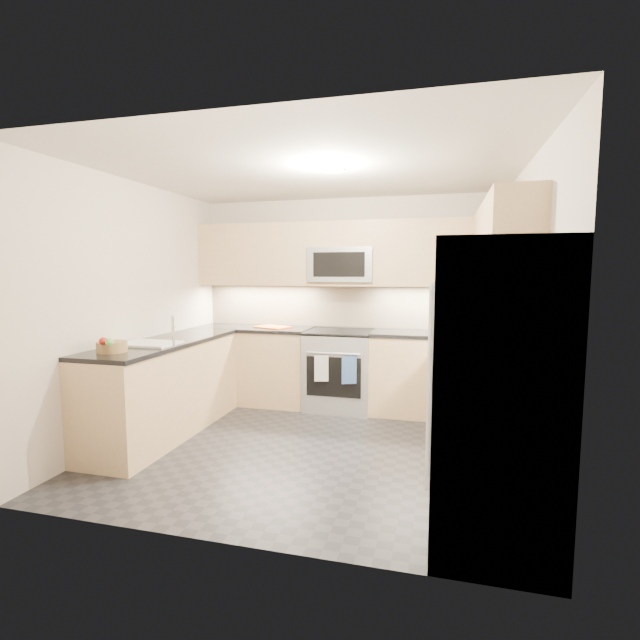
{
  "coord_description": "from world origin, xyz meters",
  "views": [
    {
      "loc": [
        1.13,
        -3.99,
        1.62
      ],
      "look_at": [
        0.0,
        0.35,
        1.15
      ],
      "focal_mm": 26.0,
      "sensor_mm": 36.0,
      "label": 1
    }
  ],
  "objects_px": {
    "gas_range": "(340,371)",
    "microwave": "(342,265)",
    "cutting_board": "(273,327)",
    "fruit_basket": "(112,347)",
    "utensil_bowl": "(459,328)",
    "refrigerator": "(494,394)"
  },
  "relations": [
    {
      "from": "refrigerator",
      "to": "fruit_basket",
      "type": "xyz_separation_m",
      "value": [
        -3.01,
        0.47,
        0.08
      ]
    },
    {
      "from": "gas_range",
      "to": "utensil_bowl",
      "type": "distance_m",
      "value": 1.45
    },
    {
      "from": "microwave",
      "to": "fruit_basket",
      "type": "bearing_deg",
      "value": -126.83
    },
    {
      "from": "gas_range",
      "to": "microwave",
      "type": "distance_m",
      "value": 1.25
    },
    {
      "from": "microwave",
      "to": "cutting_board",
      "type": "distance_m",
      "value": 1.14
    },
    {
      "from": "cutting_board",
      "to": "fruit_basket",
      "type": "distance_m",
      "value": 2.11
    },
    {
      "from": "utensil_bowl",
      "to": "fruit_basket",
      "type": "relative_size",
      "value": 1.0
    },
    {
      "from": "gas_range",
      "to": "utensil_bowl",
      "type": "height_order",
      "value": "utensil_bowl"
    },
    {
      "from": "gas_range",
      "to": "refrigerator",
      "type": "xyz_separation_m",
      "value": [
        1.45,
        -2.43,
        0.45
      ]
    },
    {
      "from": "refrigerator",
      "to": "utensil_bowl",
      "type": "distance_m",
      "value": 2.39
    },
    {
      "from": "gas_range",
      "to": "refrigerator",
      "type": "relative_size",
      "value": 0.51
    },
    {
      "from": "cutting_board",
      "to": "utensil_bowl",
      "type": "bearing_deg",
      "value": -1.84
    },
    {
      "from": "utensil_bowl",
      "to": "refrigerator",
      "type": "bearing_deg",
      "value": -87.2
    },
    {
      "from": "utensil_bowl",
      "to": "cutting_board",
      "type": "bearing_deg",
      "value": 178.16
    },
    {
      "from": "cutting_board",
      "to": "refrigerator",
      "type": "bearing_deg",
      "value": -46.93
    },
    {
      "from": "utensil_bowl",
      "to": "fruit_basket",
      "type": "bearing_deg",
      "value": -146.52
    },
    {
      "from": "gas_range",
      "to": "cutting_board",
      "type": "height_order",
      "value": "cutting_board"
    },
    {
      "from": "cutting_board",
      "to": "microwave",
      "type": "bearing_deg",
      "value": 6.59
    },
    {
      "from": "refrigerator",
      "to": "cutting_board",
      "type": "distance_m",
      "value": 3.36
    },
    {
      "from": "gas_range",
      "to": "fruit_basket",
      "type": "distance_m",
      "value": 2.55
    },
    {
      "from": "fruit_basket",
      "to": "microwave",
      "type": "bearing_deg",
      "value": 53.17
    },
    {
      "from": "gas_range",
      "to": "utensil_bowl",
      "type": "bearing_deg",
      "value": -1.82
    }
  ]
}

